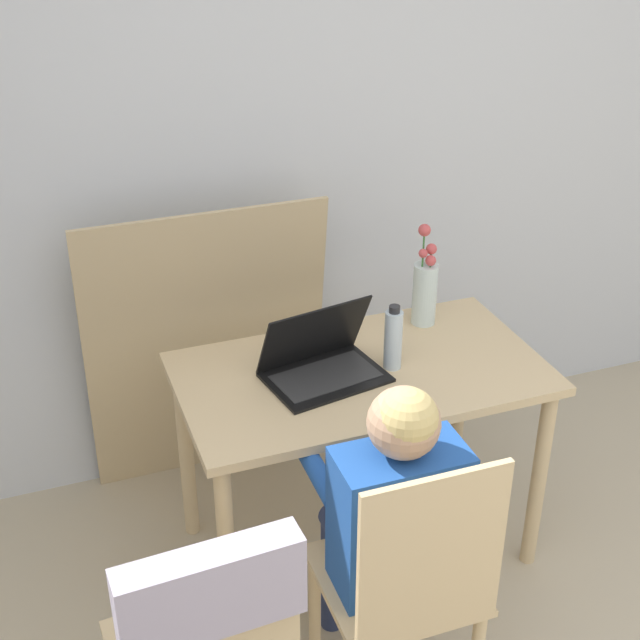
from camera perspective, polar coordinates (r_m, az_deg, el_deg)
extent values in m
cube|color=silver|center=(3.19, -0.45, 11.69)|extent=(6.40, 0.05, 2.50)
cube|color=#D6B784|center=(2.78, 2.64, -3.46)|extent=(1.14, 0.64, 0.03)
cylinder|color=#D6B784|center=(2.67, -5.95, -14.97)|extent=(0.05, 0.05, 0.69)
cylinder|color=#D6B784|center=(3.01, 13.82, -9.89)|extent=(0.05, 0.05, 0.69)
cylinder|color=#D6B784|center=(3.08, -8.57, -8.37)|extent=(0.05, 0.05, 0.69)
cylinder|color=#D6B784|center=(3.38, 8.94, -4.67)|extent=(0.05, 0.05, 0.69)
cube|color=#D6B784|center=(2.49, 4.83, -16.21)|extent=(0.40, 0.40, 0.02)
cube|color=#D6B784|center=(2.20, 7.19, -14.83)|extent=(0.38, 0.02, 0.48)
cylinder|color=#D6B784|center=(2.81, 6.49, -16.18)|extent=(0.04, 0.04, 0.42)
cylinder|color=#D6B784|center=(2.71, -0.34, -17.98)|extent=(0.04, 0.04, 0.42)
cube|color=#ADA3B7|center=(1.91, -6.99, -16.85)|extent=(0.40, 0.10, 0.20)
cube|color=#1E4C9E|center=(2.35, 5.05, -12.48)|extent=(0.34, 0.18, 0.41)
sphere|color=tan|center=(2.16, 5.39, -6.58)|extent=(0.18, 0.18, 0.18)
sphere|color=#D8BC72|center=(2.14, 5.58, -6.29)|extent=(0.15, 0.15, 0.15)
cylinder|color=navy|center=(2.59, 5.14, -13.38)|extent=(0.09, 0.28, 0.09)
cylinder|color=navy|center=(2.55, 1.94, -14.19)|extent=(0.09, 0.28, 0.09)
cylinder|color=navy|center=(2.84, 3.74, -15.08)|extent=(0.07, 0.07, 0.44)
cylinder|color=navy|center=(2.80, 0.78, -15.82)|extent=(0.07, 0.07, 0.44)
cylinder|color=#1E4C9E|center=(2.53, 6.10, -8.45)|extent=(0.06, 0.24, 0.06)
cylinder|color=#1E4C9E|center=(2.44, -0.07, -9.85)|extent=(0.06, 0.24, 0.06)
cube|color=black|center=(2.72, 0.36, -3.71)|extent=(0.39, 0.30, 0.01)
cube|color=#2D2D2D|center=(2.72, 0.36, -3.60)|extent=(0.34, 0.22, 0.00)
cube|color=black|center=(2.72, -0.40, -0.94)|extent=(0.37, 0.17, 0.22)
cube|color=#19284C|center=(2.72, -0.43, -0.88)|extent=(0.33, 0.15, 0.20)
cylinder|color=silver|center=(3.01, 6.71, 1.66)|extent=(0.08, 0.08, 0.22)
cylinder|color=#3D7A38|center=(3.00, 7.02, 2.57)|extent=(0.01, 0.01, 0.23)
sphere|color=#CC4C4C|center=(2.95, 7.14, 4.53)|extent=(0.04, 0.04, 0.04)
cylinder|color=#3D7A38|center=(2.98, 6.55, 3.16)|extent=(0.01, 0.01, 0.29)
sphere|color=#CC4C4C|center=(2.92, 6.71, 5.73)|extent=(0.04, 0.04, 0.04)
cylinder|color=#3D7A38|center=(2.97, 6.50, 2.33)|extent=(0.01, 0.01, 0.22)
sphere|color=#CC4C4C|center=(2.93, 6.62, 4.26)|extent=(0.03, 0.03, 0.03)
cylinder|color=#3D7A38|center=(2.98, 6.99, 2.09)|extent=(0.01, 0.01, 0.20)
sphere|color=#CC4C4C|center=(2.94, 7.10, 3.79)|extent=(0.04, 0.04, 0.04)
cylinder|color=silver|center=(2.75, 4.68, -1.29)|extent=(0.06, 0.06, 0.19)
cylinder|color=#262628|center=(2.69, 4.77, 0.69)|extent=(0.03, 0.03, 0.02)
cube|color=tan|center=(3.23, -7.23, -1.85)|extent=(0.87, 0.17, 1.11)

